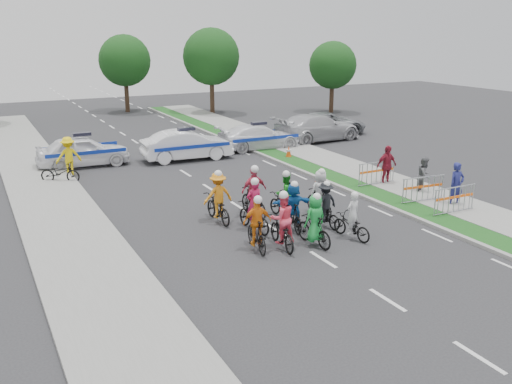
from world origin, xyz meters
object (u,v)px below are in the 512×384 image
barrier_1 (423,190)px  tree_1 (211,57)px  rider_0 (352,223)px  rider_1 (315,225)px  marshal_hiviz (68,156)px  rider_7 (320,198)px  tree_2 (333,65)px  rider_8 (285,201)px  rider_2 (282,227)px  barrier_2 (377,174)px  civilian_sedan (317,128)px  parked_bike (60,173)px  spectator_0 (457,185)px  tree_4 (125,61)px  rider_10 (218,202)px  civilian_suv (327,123)px  rider_6 (254,213)px  barrier_0 (454,201)px  cone_1 (289,152)px  police_car_1 (187,145)px  police_car_0 (83,151)px  rider_4 (325,208)px  cone_0 (321,175)px  rider_9 (254,197)px  spectator_1 (424,176)px  rider_5 (293,210)px  rider_3 (257,229)px  police_car_2 (259,137)px  spectator_2 (387,166)px

barrier_1 → tree_1: size_ratio=0.29×
rider_0 → barrier_1: size_ratio=0.85×
rider_1 → marshal_hiviz: 14.20m
rider_7 → tree_2: (15.82, 22.43, 3.11)m
rider_8 → rider_2: bearing=51.9°
barrier_2 → civilian_sedan: bearing=71.2°
rider_2 → parked_bike: (-5.02, 11.48, -0.24)m
rider_0 → spectator_0: size_ratio=0.96×
tree_4 → rider_2: bearing=-96.4°
rider_7 → marshal_hiviz: rider_7 is taller
rider_10 → civilian_suv: bearing=-136.6°
rider_6 → barrier_0: (7.41, -1.92, -0.07)m
rider_10 → cone_1: (7.51, 7.83, -0.41)m
rider_1 → rider_10: size_ratio=0.92×
rider_8 → tree_4: (2.11, 30.08, 3.50)m
rider_0 → police_car_1: 13.68m
police_car_0 → tree_2: bearing=-63.0°
rider_4 → spectator_0: 5.89m
cone_0 → rider_9: bearing=-148.9°
barrier_0 → parked_bike: (-12.35, 11.58, -0.09)m
spectator_1 → cone_1: bearing=74.1°
rider_10 → barrier_0: (8.13, -3.35, -0.19)m
rider_5 → marshal_hiviz: marshal_hiviz is taller
rider_3 → rider_9: bearing=-106.9°
rider_8 → marshal_hiviz: (-5.92, 10.33, 0.23)m
rider_3 → cone_1: bearing=-116.3°
civilian_suv → spectator_1: bearing=172.7°
police_car_1 → civilian_sedan: bearing=-78.6°
rider_7 → tree_4: bearing=-89.1°
rider_6 → barrier_0: size_ratio=0.97×
rider_3 → tree_2: size_ratio=0.32×
spectator_1 → barrier_1: size_ratio=0.78×
rider_5 → barrier_0: bearing=177.4°
rider_5 → parked_bike: bearing=-49.6°
tree_4 → tree_2: bearing=-28.1°
rider_2 → police_car_2: size_ratio=0.40×
rider_3 → rider_0: bearing=179.4°
spectator_1 → cone_1: spectator_1 is taller
rider_5 → barrier_2: size_ratio=0.90×
rider_3 → rider_5: 2.22m
barrier_1 → cone_0: barrier_1 is taller
rider_10 → cone_0: bearing=-156.1°
police_car_1 → tree_2: (16.88, 11.24, 3.05)m
civilian_suv → barrier_2: civilian_suv is taller
police_car_0 → rider_2: bearing=-164.4°
police_car_2 → civilian_sedan: (4.33, 0.53, 0.12)m
rider_3 → barrier_1: rider_3 is taller
spectator_2 → cone_1: (-1.13, 6.67, -0.56)m
rider_9 → tree_1: (9.02, 25.37, 3.78)m
spectator_2 → tree_2: (10.80, 20.14, 2.93)m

